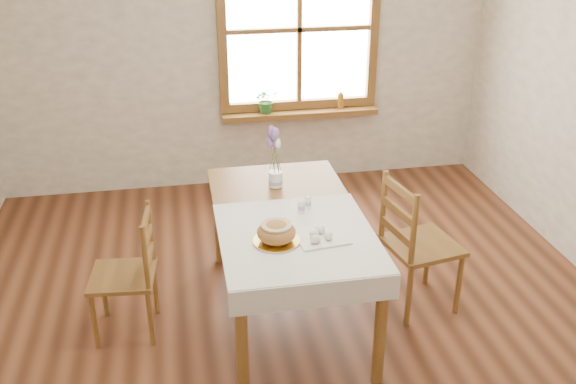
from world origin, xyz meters
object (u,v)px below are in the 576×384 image
object	(u,v)px
flower_vase	(276,180)
bread_plate	(276,241)
chair_left	(122,274)
chair_right	(422,243)
dining_table	(288,226)

from	to	relation	value
flower_vase	bread_plate	bearing A→B (deg)	-99.08
chair_left	bread_plate	xyz separation A→B (m)	(0.92, -0.36, 0.35)
chair_left	flower_vase	world-z (taller)	flower_vase
flower_vase	chair_right	bearing A→B (deg)	-26.77
chair_left	chair_right	size ratio (longest dim) A/B	0.89
dining_table	chair_right	xyz separation A→B (m)	(0.89, -0.05, -0.19)
dining_table	chair_left	size ratio (longest dim) A/B	1.90
chair_left	flower_vase	bearing A→B (deg)	115.96
chair_left	bread_plate	distance (m)	1.04
dining_table	flower_vase	bearing A→B (deg)	91.68
chair_right	flower_vase	bearing A→B (deg)	52.47
bread_plate	flower_vase	xyz separation A→B (m)	(0.12, 0.76, 0.04)
dining_table	bread_plate	distance (m)	0.39
chair_left	flower_vase	xyz separation A→B (m)	(1.04, 0.40, 0.38)
bread_plate	chair_left	bearing A→B (deg)	158.40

